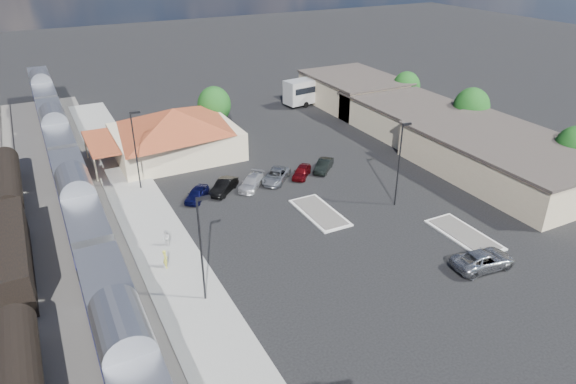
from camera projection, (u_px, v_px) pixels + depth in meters
name	position (u px, v px, depth m)	size (l,w,h in m)	color
ground	(294.00, 231.00, 49.27)	(280.00, 280.00, 0.00)	black
railbed	(51.00, 245.00, 47.02)	(16.00, 100.00, 0.12)	#4C4944
platform	(154.00, 231.00, 49.10)	(5.50, 92.00, 0.18)	gray
passenger_train	(81.00, 212.00, 46.80)	(3.00, 104.00, 5.55)	silver
freight_cars	(11.00, 257.00, 41.99)	(2.80, 46.00, 4.00)	black
station_depot	(174.00, 132.00, 65.08)	(18.35, 12.24, 6.20)	beige
buildings_east	(425.00, 122.00, 71.05)	(14.40, 51.40, 4.80)	#C6B28C
traffic_island_south	(320.00, 212.00, 52.45)	(3.30, 7.50, 0.21)	silver
traffic_island_north	(464.00, 234.00, 48.59)	(3.30, 7.50, 0.21)	silver
lamp_plat_s	(202.00, 242.00, 37.65)	(1.08, 0.25, 9.00)	black
lamp_plat_n	(136.00, 144.00, 55.14)	(1.08, 0.25, 9.00)	black
lamp_lot	(400.00, 158.00, 51.82)	(1.08, 0.25, 9.00)	black
tree_east_a	(575.00, 148.00, 58.24)	(4.56, 4.56, 6.42)	#382314
tree_east_b	(471.00, 107.00, 70.81)	(4.94, 4.94, 6.96)	#382314
tree_east_c	(406.00, 87.00, 82.15)	(4.41, 4.41, 6.21)	#382314
tree_depot	(214.00, 105.00, 72.54)	(4.71, 4.71, 6.63)	#382314
suv	(484.00, 260.00, 43.59)	(2.61, 5.66, 1.57)	#94979B
coach_bus	(320.00, 87.00, 86.59)	(13.70, 4.59, 4.31)	silver
person_a	(165.00, 259.00, 43.28)	(0.62, 0.41, 1.71)	gold
person_b	(166.00, 238.00, 46.31)	(0.78, 0.61, 1.61)	silver
parked_car_a	(197.00, 194.00, 54.91)	(1.61, 4.00, 1.36)	#0D0F42
parked_car_b	(224.00, 186.00, 56.43)	(1.55, 4.45, 1.47)	black
parked_car_c	(252.00, 182.00, 57.52)	(1.89, 4.65, 1.35)	silver
parked_car_d	(276.00, 176.00, 59.07)	(2.27, 4.93, 1.37)	gray
parked_car_e	(302.00, 172.00, 60.14)	(1.57, 3.91, 1.33)	maroon
parked_car_f	(324.00, 166.00, 61.68)	(1.45, 4.15, 1.37)	black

